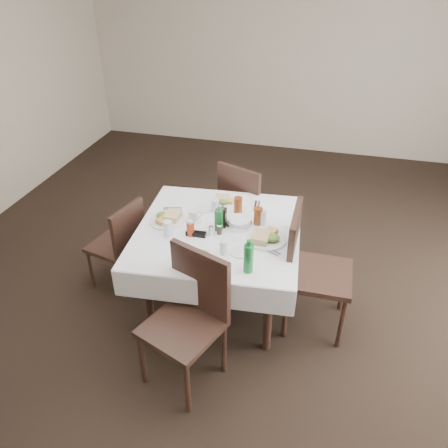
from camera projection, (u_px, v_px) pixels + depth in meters
The scene contains 33 objects.
ground_plane at pixel (237, 297), 3.90m from camera, with size 7.00×7.00×0.00m, color black.
room_shell at pixel (241, 108), 2.97m from camera, with size 6.04×7.04×2.80m.
dining_table at pixel (218, 238), 3.48m from camera, with size 1.38×1.38×0.76m.
chair_north at pixel (245, 203), 4.21m from camera, with size 0.59×0.59×0.96m.
chair_south at pixel (191, 310), 2.95m from camera, with size 0.61×0.61×0.99m.
chair_east at pixel (307, 264), 3.34m from camera, with size 0.49×0.49×1.04m.
chair_west at pixel (122, 241), 3.79m from camera, with size 0.48×0.48×0.85m.
meal_north at pixel (224, 201), 3.78m from camera, with size 0.23×0.23×0.05m.
meal_south at pixel (200, 260), 3.06m from camera, with size 0.30×0.30×0.06m.
meal_east at pixel (266, 238), 3.29m from camera, with size 0.31×0.31×0.07m.
meal_west at pixel (168, 218), 3.53m from camera, with size 0.29×0.29×0.06m.
side_plate_a at pixel (204, 209), 3.69m from camera, with size 0.14×0.14×0.01m.
side_plate_b at pixel (240, 252), 3.17m from camera, with size 0.15×0.15×0.01m.
water_n at pixel (215, 206), 3.63m from camera, with size 0.06×0.06×0.11m.
water_s at pixel (224, 247), 3.13m from camera, with size 0.06×0.06×0.11m.
water_e at pixel (262, 217), 3.47m from camera, with size 0.07×0.07×0.12m.
water_w at pixel (168, 228), 3.33m from camera, with size 0.07×0.07×0.13m.
iced_tea_a at pixel (238, 205), 3.61m from camera, with size 0.07×0.07×0.14m.
iced_tea_b at pixel (258, 216), 3.47m from camera, with size 0.07×0.07×0.14m.
bread_basket at pixel (239, 223), 3.46m from camera, with size 0.20×0.20×0.07m.
oil_cruet_dark at pixel (223, 217), 3.42m from camera, with size 0.05×0.05×0.21m.
oil_cruet_green at pixel (219, 219), 3.38m from camera, with size 0.05×0.05×0.23m.
ketchup_bottle at pixel (190, 228), 3.34m from camera, with size 0.06×0.06×0.13m.
salt_shaker at pixel (211, 231), 3.35m from camera, with size 0.03×0.03×0.08m.
pepper_shaker at pixel (219, 229), 3.36m from camera, with size 0.04×0.04×0.09m.
coffee_mug at pixel (194, 216), 3.52m from camera, with size 0.13×0.13×0.09m.
sunglasses at pixel (196, 234), 3.35m from camera, with size 0.16×0.06×0.03m.
green_bottle at pixel (248, 258), 2.94m from camera, with size 0.07×0.07×0.25m.
sugar_caddy at pixel (258, 242), 3.25m from camera, with size 0.10×0.07×0.05m.
cutlery_n at pixel (257, 206), 3.73m from camera, with size 0.06×0.18×0.01m.
cutlery_s at pixel (183, 256), 3.13m from camera, with size 0.10×0.18×0.01m.
cutlery_e at pixel (268, 250), 3.19m from camera, with size 0.20×0.13×0.01m.
cutlery_w at pixel (173, 209), 3.69m from camera, with size 0.16×0.08×0.01m.
Camera 1 is at (0.62, -2.86, 2.66)m, focal length 35.00 mm.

